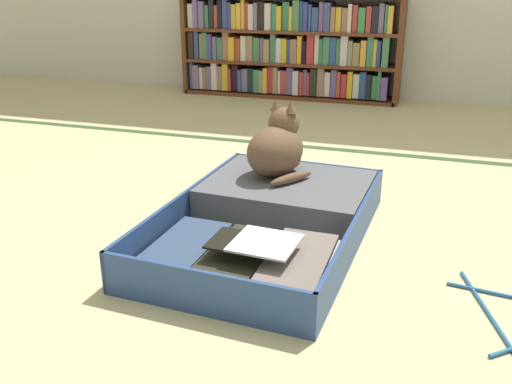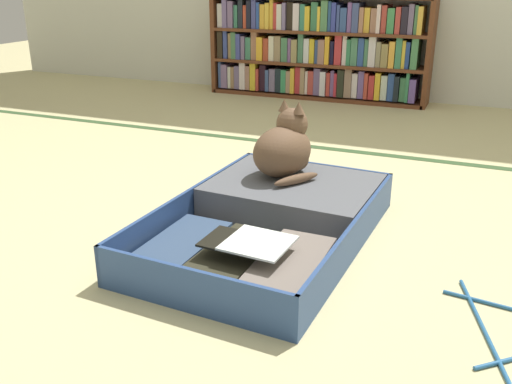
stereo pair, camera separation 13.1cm
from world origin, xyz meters
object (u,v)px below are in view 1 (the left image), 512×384
Objects in this scene: open_suitcase at (274,216)px; black_cat at (278,147)px; bookshelf at (288,48)px; clothes_hanger at (506,316)px.

open_suitcase is 0.27m from black_cat.
bookshelf is at bearing 103.72° from black_cat.
clothes_hanger is (1.19, -2.42, -0.32)m from bookshelf.
black_cat reaches higher than clothes_hanger.
clothes_hanger is (0.68, -0.31, -0.05)m from open_suitcase.
clothes_hanger is (0.73, -0.52, -0.22)m from black_cat.
clothes_hanger is at bearing -35.48° from black_cat.
bookshelf reaches higher than black_cat.
black_cat reaches higher than open_suitcase.
black_cat is at bearing 103.29° from open_suitcase.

